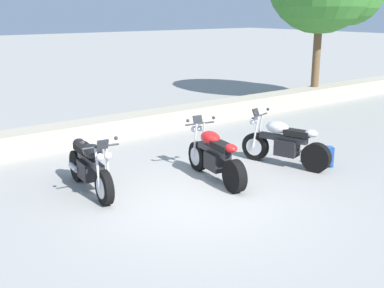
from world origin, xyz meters
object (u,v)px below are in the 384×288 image
at_px(motorcycle_silver_far_right, 284,144).
at_px(motorcycle_black_near_left, 90,167).
at_px(motorcycle_red_centre, 215,157).
at_px(rider_backpack, 326,156).

bearing_deg(motorcycle_silver_far_right, motorcycle_black_near_left, 164.96).
relative_size(motorcycle_black_near_left, motorcycle_silver_far_right, 1.02).
relative_size(motorcycle_red_centre, motorcycle_silver_far_right, 1.01).
xyz_separation_m(motorcycle_black_near_left, motorcycle_silver_far_right, (4.05, -1.09, 0.00)).
height_order(motorcycle_black_near_left, motorcycle_red_centre, same).
bearing_deg(motorcycle_black_near_left, rider_backpack, -20.14).
bearing_deg(motorcycle_red_centre, motorcycle_silver_far_right, -6.13).
height_order(motorcycle_red_centre, rider_backpack, motorcycle_red_centre).
bearing_deg(rider_backpack, motorcycle_red_centre, 161.31).
bearing_deg(motorcycle_black_near_left, motorcycle_red_centre, -21.70).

